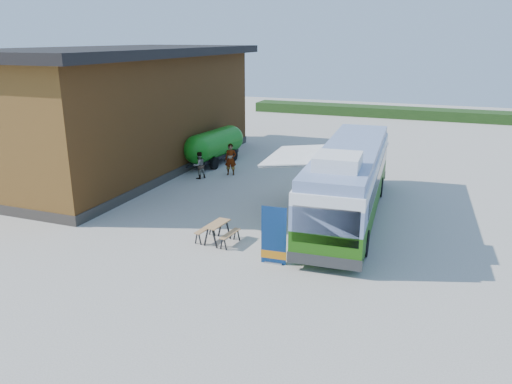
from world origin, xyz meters
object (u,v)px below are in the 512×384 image
at_px(bus, 349,179).
at_px(picnic_table, 217,228).
at_px(person_a, 231,159).
at_px(person_b, 199,165).
at_px(slurry_tanker, 215,145).
at_px(banner, 274,241).

height_order(bus, picnic_table, bus).
bearing_deg(picnic_table, person_a, 116.76).
height_order(bus, person_b, bus).
relative_size(picnic_table, slurry_tanker, 0.26).
bearing_deg(slurry_tanker, picnic_table, -57.58).
distance_m(bus, banner, 6.23).
distance_m(person_a, slurry_tanker, 3.01).
relative_size(person_a, slurry_tanker, 0.32).
bearing_deg(picnic_table, bus, 53.81).
bearing_deg(picnic_table, banner, -15.35).
bearing_deg(bus, person_b, 155.97).
xyz_separation_m(banner, slurry_tanker, (-8.67, 13.08, 0.39)).
distance_m(bus, slurry_tanker, 12.49).
bearing_deg(slurry_tanker, bus, -28.43).
height_order(picnic_table, slurry_tanker, slurry_tanker).
height_order(bus, banner, bus).
xyz_separation_m(person_a, person_b, (-1.43, -1.43, -0.16)).
xyz_separation_m(banner, picnic_table, (-2.82, 1.10, -0.29)).
bearing_deg(person_b, banner, 71.20).
xyz_separation_m(picnic_table, person_a, (-3.75, 9.86, 0.34)).
bearing_deg(bus, slurry_tanker, 141.61).
bearing_deg(person_a, bus, -44.92).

